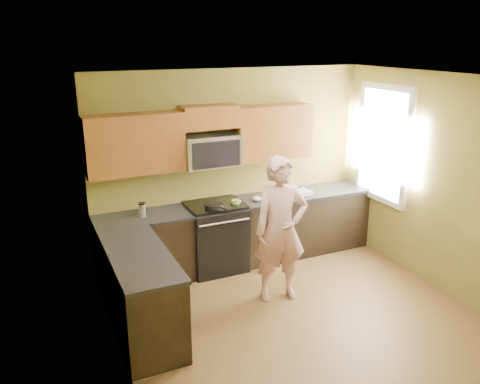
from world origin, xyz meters
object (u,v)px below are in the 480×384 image
frying_pan (214,208)px  travel_mug (143,217)px  woman (281,230)px  butter_tub (235,205)px  microwave (211,166)px  stove (215,236)px

frying_pan → travel_mug: bearing=149.7°
woman → frying_pan: 1.05m
frying_pan → butter_tub: frying_pan is taller
microwave → butter_tub: size_ratio=5.96×
travel_mug → stove: bearing=0.0°
stove → woman: bearing=-68.2°
frying_pan → microwave: bearing=53.5°
stove → microwave: bearing=90.0°
butter_tub → stove: bearing=164.8°
butter_tub → frying_pan: bearing=-169.2°
butter_tub → travel_mug: travel_mug is taller
frying_pan → travel_mug: size_ratio=2.21×
woman → frying_pan: (-0.49, 0.92, 0.06)m
frying_pan → butter_tub: size_ratio=3.26×
microwave → travel_mug: 1.13m
microwave → travel_mug: bearing=-172.8°
stove → microwave: (0.00, 0.12, 0.97)m
microwave → butter_tub: (0.27, -0.20, -0.53)m
stove → woman: 1.21m
woman → stove: bearing=122.3°
woman → frying_pan: bearing=128.5°
butter_tub → travel_mug: 1.25m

